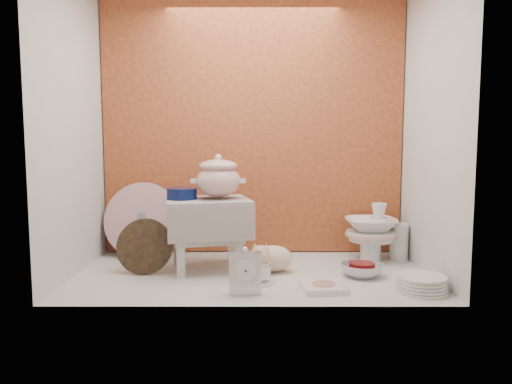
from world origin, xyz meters
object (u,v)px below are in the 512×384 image
(crystal_bowl, at_px, (362,270))
(porcelain_tower, at_px, (371,232))
(mantel_clock, at_px, (245,271))
(gold_rim_teacup, at_px, (259,272))
(plush_pig, at_px, (273,258))
(step_stool, at_px, (208,234))
(soup_tureen, at_px, (218,176))
(dinner_plate_stack, at_px, (422,283))
(blue_white_vase, at_px, (142,235))
(floral_platter, at_px, (142,220))

(crystal_bowl, height_order, porcelain_tower, porcelain_tower)
(mantel_clock, height_order, gold_rim_teacup, mantel_clock)
(plush_pig, bearing_deg, step_stool, 149.90)
(soup_tureen, height_order, dinner_plate_stack, soup_tureen)
(gold_rim_teacup, xyz_separation_m, dinner_plate_stack, (0.73, -0.13, -0.02))
(crystal_bowl, bearing_deg, mantel_clock, -153.89)
(blue_white_vase, relative_size, crystal_bowl, 1.23)
(blue_white_vase, height_order, dinner_plate_stack, blue_white_vase)
(step_stool, relative_size, floral_platter, 0.96)
(step_stool, height_order, blue_white_vase, step_stool)
(floral_platter, relative_size, dinner_plate_stack, 1.92)
(gold_rim_teacup, bearing_deg, step_stool, 135.77)
(floral_platter, bearing_deg, dinner_plate_stack, -25.57)
(soup_tureen, relative_size, dinner_plate_stack, 1.18)
(blue_white_vase, xyz_separation_m, plush_pig, (0.76, -0.34, -0.05))
(blue_white_vase, bearing_deg, mantel_clock, -48.55)
(step_stool, bearing_deg, porcelain_tower, -1.50)
(step_stool, xyz_separation_m, gold_rim_teacup, (0.27, -0.27, -0.13))
(mantel_clock, relative_size, crystal_bowl, 1.00)
(dinner_plate_stack, bearing_deg, mantel_clock, -177.21)
(dinner_plate_stack, bearing_deg, crystal_bowl, 131.59)
(mantel_clock, height_order, porcelain_tower, porcelain_tower)
(floral_platter, bearing_deg, mantel_clock, -49.08)
(step_stool, distance_m, floral_platter, 0.51)
(crystal_bowl, xyz_separation_m, porcelain_tower, (0.12, 0.33, 0.13))
(step_stool, height_order, soup_tureen, soup_tureen)
(step_stool, bearing_deg, dinner_plate_stack, -34.12)
(floral_platter, xyz_separation_m, gold_rim_teacup, (0.69, -0.55, -0.16))
(crystal_bowl, bearing_deg, blue_white_vase, 160.75)
(blue_white_vase, relative_size, gold_rim_teacup, 2.31)
(dinner_plate_stack, bearing_deg, blue_white_vase, 154.90)
(step_stool, xyz_separation_m, blue_white_vase, (-0.41, 0.27, -0.06))
(mantel_clock, bearing_deg, crystal_bowl, 20.38)
(gold_rim_teacup, bearing_deg, floral_platter, 141.17)
(blue_white_vase, relative_size, dinner_plate_stack, 1.10)
(gold_rim_teacup, bearing_deg, blue_white_vase, 141.88)
(plush_pig, bearing_deg, dinner_plate_stack, -46.02)
(soup_tureen, height_order, mantel_clock, soup_tureen)
(gold_rim_teacup, relative_size, dinner_plate_stack, 0.48)
(porcelain_tower, bearing_deg, step_stool, -168.65)
(soup_tureen, relative_size, plush_pig, 1.09)
(floral_platter, distance_m, dinner_plate_stack, 1.59)
(plush_pig, height_order, crystal_bowl, plush_pig)
(step_stool, xyz_separation_m, plush_pig, (0.35, -0.06, -0.11))
(dinner_plate_stack, distance_m, porcelain_tower, 0.60)
(mantel_clock, bearing_deg, blue_white_vase, 125.71)
(plush_pig, height_order, dinner_plate_stack, plush_pig)
(dinner_plate_stack, height_order, crystal_bowl, dinner_plate_stack)
(gold_rim_teacup, height_order, porcelain_tower, porcelain_tower)
(floral_platter, distance_m, mantel_clock, 0.96)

